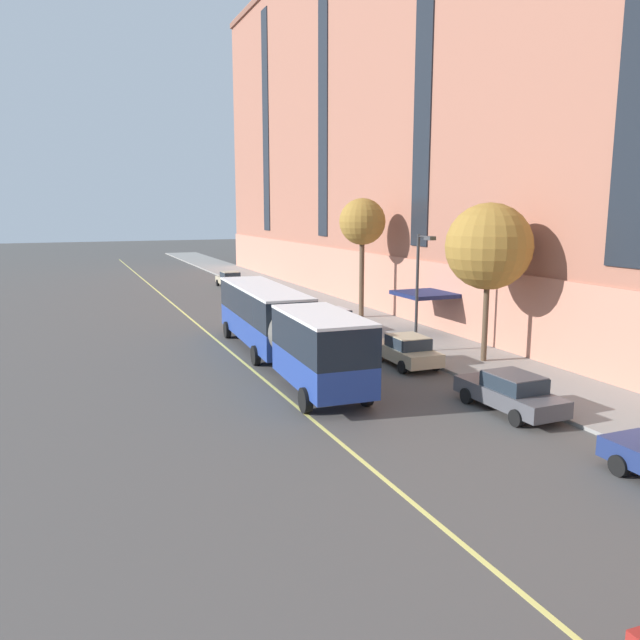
{
  "coord_description": "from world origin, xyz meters",
  "views": [
    {
      "loc": [
        -10.07,
        -27.74,
        7.78
      ],
      "look_at": [
        2.71,
        3.06,
        1.8
      ],
      "focal_mm": 35.0,
      "sensor_mm": 36.0,
      "label": 1
    }
  ],
  "objects_px": {
    "street_lamp": "(420,280)",
    "city_bus": "(281,324)",
    "parked_car_champagne_5": "(406,350)",
    "parked_car_darkgray_1": "(249,287)",
    "parked_car_champagne_7": "(230,279)",
    "parked_car_darkgray_3": "(510,392)",
    "street_tree_mid_block": "(489,247)",
    "street_tree_far_uptown": "(362,223)",
    "parked_car_silver_0": "(333,320)",
    "parked_car_champagne_2": "(291,304)"
  },
  "relations": [
    {
      "from": "parked_car_darkgray_1",
      "to": "street_lamp",
      "type": "bearing_deg",
      "value": -85.91
    },
    {
      "from": "parked_car_champagne_7",
      "to": "parked_car_darkgray_1",
      "type": "bearing_deg",
      "value": -89.41
    },
    {
      "from": "parked_car_champagne_7",
      "to": "city_bus",
      "type": "bearing_deg",
      "value": -99.83
    },
    {
      "from": "parked_car_champagne_5",
      "to": "street_tree_far_uptown",
      "type": "height_order",
      "value": "street_tree_far_uptown"
    },
    {
      "from": "parked_car_darkgray_1",
      "to": "parked_car_champagne_5",
      "type": "distance_m",
      "value": 27.71
    },
    {
      "from": "parked_car_champagne_2",
      "to": "street_tree_mid_block",
      "type": "bearing_deg",
      "value": -77.14
    },
    {
      "from": "parked_car_champagne_7",
      "to": "parked_car_silver_0",
      "type": "bearing_deg",
      "value": -89.52
    },
    {
      "from": "parked_car_darkgray_1",
      "to": "street_tree_far_uptown",
      "type": "xyz_separation_m",
      "value": [
        3.97,
        -14.81,
        6.02
      ]
    },
    {
      "from": "city_bus",
      "to": "street_tree_mid_block",
      "type": "xyz_separation_m",
      "value": [
        9.53,
        -3.87,
        3.86
      ]
    },
    {
      "from": "parked_car_champagne_5",
      "to": "parked_car_champagne_2",
      "type": "bearing_deg",
      "value": 90.59
    },
    {
      "from": "street_lamp",
      "to": "parked_car_darkgray_3",
      "type": "bearing_deg",
      "value": -100.19
    },
    {
      "from": "parked_car_darkgray_1",
      "to": "street_tree_mid_block",
      "type": "xyz_separation_m",
      "value": [
        3.97,
        -28.84,
        5.14
      ]
    },
    {
      "from": "parked_car_darkgray_1",
      "to": "parked_car_champagne_7",
      "type": "relative_size",
      "value": 0.97
    },
    {
      "from": "street_tree_far_uptown",
      "to": "parked_car_darkgray_1",
      "type": "bearing_deg",
      "value": 105.0
    },
    {
      "from": "city_bus",
      "to": "street_tree_mid_block",
      "type": "height_order",
      "value": "street_tree_mid_block"
    },
    {
      "from": "parked_car_champagne_5",
      "to": "parked_car_darkgray_1",
      "type": "bearing_deg",
      "value": 90.22
    },
    {
      "from": "parked_car_champagne_2",
      "to": "parked_car_champagne_5",
      "type": "distance_m",
      "value": 16.5
    },
    {
      "from": "parked_car_champagne_7",
      "to": "street_lamp",
      "type": "bearing_deg",
      "value": -86.63
    },
    {
      "from": "city_bus",
      "to": "street_tree_far_uptown",
      "type": "relative_size",
      "value": 2.19
    },
    {
      "from": "parked_car_champagne_7",
      "to": "street_tree_far_uptown",
      "type": "relative_size",
      "value": 0.53
    },
    {
      "from": "parked_car_darkgray_3",
      "to": "street_tree_mid_block",
      "type": "xyz_separation_m",
      "value": [
        3.84,
        6.71,
        5.14
      ]
    },
    {
      "from": "parked_car_champagne_2",
      "to": "parked_car_champagne_7",
      "type": "relative_size",
      "value": 1.08
    },
    {
      "from": "parked_car_champagne_2",
      "to": "street_tree_mid_block",
      "type": "height_order",
      "value": "street_tree_mid_block"
    },
    {
      "from": "city_bus",
      "to": "parked_car_darkgray_3",
      "type": "xyz_separation_m",
      "value": [
        5.7,
        -10.59,
        -1.27
      ]
    },
    {
      "from": "street_tree_far_uptown",
      "to": "street_lamp",
      "type": "xyz_separation_m",
      "value": [
        -2.11,
        -11.15,
        -2.75
      ]
    },
    {
      "from": "parked_car_darkgray_1",
      "to": "parked_car_champagne_7",
      "type": "distance_m",
      "value": 6.77
    },
    {
      "from": "parked_car_darkgray_1",
      "to": "street_lamp",
      "type": "xyz_separation_m",
      "value": [
        1.86,
        -25.96,
        3.27
      ]
    },
    {
      "from": "parked_car_darkgray_1",
      "to": "street_lamp",
      "type": "distance_m",
      "value": 26.23
    },
    {
      "from": "parked_car_champagne_7",
      "to": "street_tree_far_uptown",
      "type": "bearing_deg",
      "value": -79.4
    },
    {
      "from": "parked_car_darkgray_1",
      "to": "parked_car_champagne_7",
      "type": "bearing_deg",
      "value": 90.59
    },
    {
      "from": "street_tree_mid_block",
      "to": "street_lamp",
      "type": "bearing_deg",
      "value": 126.22
    },
    {
      "from": "parked_car_champagne_2",
      "to": "street_tree_far_uptown",
      "type": "height_order",
      "value": "street_tree_far_uptown"
    },
    {
      "from": "street_lamp",
      "to": "city_bus",
      "type": "bearing_deg",
      "value": 172.4
    },
    {
      "from": "parked_car_champagne_5",
      "to": "city_bus",
      "type": "bearing_deg",
      "value": 154.24
    },
    {
      "from": "parked_car_champagne_2",
      "to": "street_tree_far_uptown",
      "type": "bearing_deg",
      "value": -41.8
    },
    {
      "from": "street_tree_mid_block",
      "to": "street_lamp",
      "type": "height_order",
      "value": "street_tree_mid_block"
    },
    {
      "from": "street_lamp",
      "to": "parked_car_silver_0",
      "type": "bearing_deg",
      "value": 102.93
    },
    {
      "from": "street_tree_far_uptown",
      "to": "street_lamp",
      "type": "bearing_deg",
      "value": -100.72
    },
    {
      "from": "parked_car_champagne_2",
      "to": "street_tree_mid_block",
      "type": "relative_size",
      "value": 0.61
    },
    {
      "from": "city_bus",
      "to": "parked_car_silver_0",
      "type": "relative_size",
      "value": 4.14
    },
    {
      "from": "city_bus",
      "to": "street_tree_far_uptown",
      "type": "height_order",
      "value": "street_tree_far_uptown"
    },
    {
      "from": "parked_car_champagne_2",
      "to": "street_tree_mid_block",
      "type": "distance_m",
      "value": 18.81
    },
    {
      "from": "parked_car_champagne_7",
      "to": "street_tree_far_uptown",
      "type": "height_order",
      "value": "street_tree_far_uptown"
    },
    {
      "from": "parked_car_darkgray_1",
      "to": "street_tree_mid_block",
      "type": "bearing_deg",
      "value": -82.17
    },
    {
      "from": "parked_car_champagne_5",
      "to": "street_lamp",
      "type": "bearing_deg",
      "value": 44.99
    },
    {
      "from": "parked_car_darkgray_3",
      "to": "street_tree_mid_block",
      "type": "relative_size",
      "value": 0.6
    },
    {
      "from": "parked_car_champagne_5",
      "to": "street_lamp",
      "type": "relative_size",
      "value": 0.72
    },
    {
      "from": "parked_car_darkgray_1",
      "to": "street_tree_far_uptown",
      "type": "bearing_deg",
      "value": -75.0
    },
    {
      "from": "parked_car_champagne_2",
      "to": "street_lamp",
      "type": "distance_m",
      "value": 15.23
    },
    {
      "from": "parked_car_silver_0",
      "to": "parked_car_champagne_7",
      "type": "height_order",
      "value": "same"
    }
  ]
}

